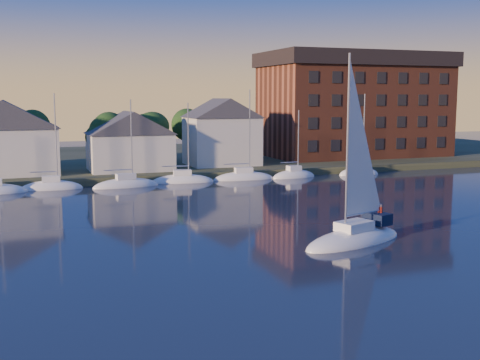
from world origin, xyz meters
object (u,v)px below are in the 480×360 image
condo_block (354,104)px  hero_sailboat (355,234)px  clubhouse_west (5,136)px  clubhouse_east (222,131)px  clubhouse_centre (130,140)px

condo_block → hero_sailboat: size_ratio=2.03×
clubhouse_west → clubhouse_east: size_ratio=1.30×
clubhouse_west → hero_sailboat: (25.35, -44.54, -5.31)m
clubhouse_east → condo_block: bearing=12.9°
clubhouse_centre → hero_sailboat: bearing=-77.9°
clubhouse_east → hero_sailboat: hero_sailboat is taller
clubhouse_east → hero_sailboat: (-4.65, -45.54, -5.37)m
clubhouse_east → hero_sailboat: bearing=-95.8°
clubhouse_west → condo_block: size_ratio=0.44×
clubhouse_west → condo_block: (56.00, 6.95, 3.86)m
clubhouse_centre → clubhouse_west: bearing=176.4°
clubhouse_centre → clubhouse_east: clubhouse_east is taller
clubhouse_west → hero_sailboat: bearing=-60.4°
clubhouse_centre → condo_block: 41.05m
clubhouse_centre → condo_block: bearing=11.2°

